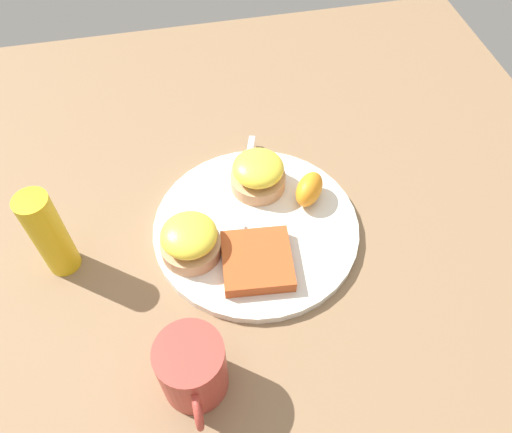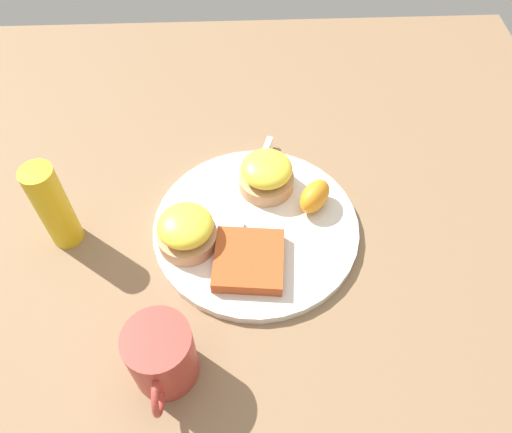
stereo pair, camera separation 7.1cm
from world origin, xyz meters
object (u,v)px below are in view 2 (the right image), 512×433
object	(u,v)px
condiment_bottle	(53,209)
hashbrown_patty	(249,260)
cup	(162,356)
sandwich_benedict_right	(186,231)
orange_wedge	(315,196)
sandwich_benedict_left	(266,174)
fork	(247,196)

from	to	relation	value
condiment_bottle	hashbrown_patty	bearing A→B (deg)	76.59
hashbrown_patty	cup	xyz separation A→B (m)	(0.14, -0.10, 0.02)
sandwich_benedict_right	orange_wedge	size ratio (longest dim) A/B	1.40
hashbrown_patty	condiment_bottle	xyz separation A→B (m)	(-0.06, -0.26, 0.05)
sandwich_benedict_right	condiment_bottle	world-z (taller)	condiment_bottle
sandwich_benedict_left	condiment_bottle	bearing A→B (deg)	-75.32
cup	sandwich_benedict_right	bearing A→B (deg)	173.75
orange_wedge	fork	size ratio (longest dim) A/B	0.27
condiment_bottle	sandwich_benedict_left	bearing A→B (deg)	104.68
hashbrown_patty	condiment_bottle	bearing A→B (deg)	-103.41
cup	sandwich_benedict_left	bearing A→B (deg)	154.08
fork	sandwich_benedict_left	bearing A→B (deg)	123.51
sandwich_benedict_left	orange_wedge	xyz separation A→B (m)	(0.04, 0.07, -0.01)
sandwich_benedict_left	hashbrown_patty	xyz separation A→B (m)	(0.14, -0.03, -0.02)
orange_wedge	cup	size ratio (longest dim) A/B	0.55
sandwich_benedict_right	cup	bearing A→B (deg)	-6.25
sandwich_benedict_right	cup	xyz separation A→B (m)	(0.18, -0.02, 0.01)
sandwich_benedict_left	fork	world-z (taller)	sandwich_benedict_left
orange_wedge	cup	xyz separation A→B (m)	(0.24, -0.20, 0.01)
hashbrown_patty	sandwich_benedict_right	bearing A→B (deg)	-115.45
sandwich_benedict_right	fork	bearing A→B (deg)	132.56
fork	cup	distance (m)	0.28
orange_wedge	cup	world-z (taller)	cup
fork	condiment_bottle	world-z (taller)	condiment_bottle
sandwich_benedict_right	condiment_bottle	bearing A→B (deg)	-97.11
sandwich_benedict_right	cup	world-z (taller)	cup
sandwich_benedict_right	cup	size ratio (longest dim) A/B	0.77
cup	condiment_bottle	bearing A→B (deg)	-142.10
fork	orange_wedge	bearing A→B (deg)	77.66
sandwich_benedict_right	fork	size ratio (longest dim) A/B	0.38
sandwich_benedict_left	fork	size ratio (longest dim) A/B	0.38
sandwich_benedict_left	cup	bearing A→B (deg)	-25.92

